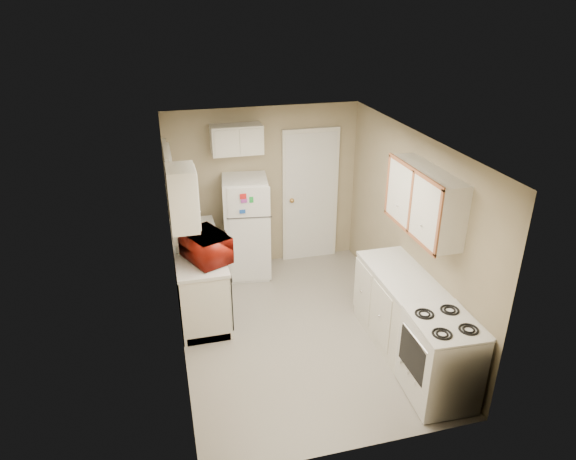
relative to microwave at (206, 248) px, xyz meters
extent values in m
plane|color=#ADA7A0|center=(1.02, -0.46, -1.05)|extent=(3.80, 3.80, 0.00)
plane|color=white|center=(1.02, -0.46, 1.35)|extent=(3.80, 3.80, 0.00)
plane|color=tan|center=(-0.38, -0.46, 0.15)|extent=(3.80, 3.80, 0.00)
plane|color=tan|center=(2.42, -0.46, 0.15)|extent=(3.80, 3.80, 0.00)
plane|color=tan|center=(1.02, 1.44, 0.15)|extent=(2.80, 2.80, 0.00)
plane|color=tan|center=(1.02, -2.36, 0.15)|extent=(2.80, 2.80, 0.00)
cube|color=silver|center=(-0.08, 0.44, -0.60)|extent=(0.60, 1.80, 0.90)
cube|color=black|center=(0.21, -0.16, -0.56)|extent=(0.03, 0.58, 0.72)
cube|color=gray|center=(-0.08, 0.59, -0.19)|extent=(0.54, 0.74, 0.16)
imported|color=maroon|center=(0.00, 0.00, 0.00)|extent=(0.69, 0.56, 0.41)
imported|color=silver|center=(-0.13, 0.92, -0.05)|extent=(0.12, 0.12, 0.21)
cube|color=silver|center=(-0.34, 0.59, 0.55)|extent=(0.10, 0.98, 1.08)
cube|color=silver|center=(-0.23, -0.24, 0.75)|extent=(0.30, 0.45, 0.70)
cube|color=silver|center=(0.68, 1.12, -0.30)|extent=(0.69, 0.68, 1.50)
cube|color=silver|center=(0.62, 1.29, 0.95)|extent=(0.70, 0.30, 0.40)
cube|color=silver|center=(1.72, 1.40, -0.03)|extent=(0.86, 0.06, 2.08)
cube|color=silver|center=(2.12, -1.26, -0.60)|extent=(0.60, 2.00, 0.90)
cube|color=silver|center=(2.10, -1.91, -0.60)|extent=(0.64, 0.77, 0.90)
cube|color=silver|center=(2.27, -0.96, 0.75)|extent=(0.30, 1.20, 0.70)
camera|label=1|loc=(-0.43, -5.53, 2.76)|focal=32.00mm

